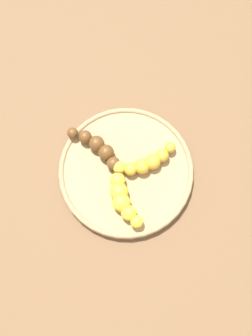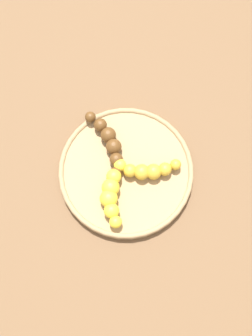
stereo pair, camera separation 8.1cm
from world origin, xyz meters
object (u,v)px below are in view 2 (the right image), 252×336
at_px(fruit_bowl, 126,172).
at_px(banana_spotted, 148,170).
at_px(banana_overripe, 109,142).
at_px(banana_yellow, 112,193).

bearing_deg(fruit_bowl, banana_spotted, -65.43).
height_order(banana_overripe, banana_spotted, same).
relative_size(banana_overripe, banana_yellow, 1.01).
xyz_separation_m(banana_overripe, banana_spotted, (-0.01, -0.09, -0.00)).
xyz_separation_m(fruit_bowl, banana_overripe, (0.03, 0.06, 0.02)).
bearing_deg(banana_overripe, fruit_bowl, -82.31).
bearing_deg(banana_yellow, fruit_bowl, -114.52).
relative_size(fruit_bowl, banana_yellow, 2.20).
relative_size(banana_overripe, banana_spotted, 1.06).
distance_m(banana_overripe, banana_spotted, 0.09).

